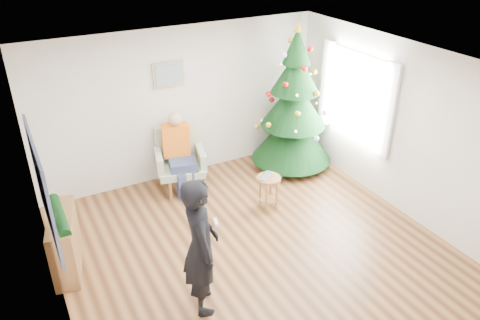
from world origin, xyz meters
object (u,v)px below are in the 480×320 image
stool (268,193)px  standing_man (201,247)px  console (65,242)px  armchair (180,167)px  christmas_tree (294,105)px

stool → standing_man: 2.30m
stool → standing_man: size_ratio=0.33×
stool → console: 3.03m
armchair → console: (-2.08, -1.23, 0.02)m
christmas_tree → stool: 1.77m
christmas_tree → armchair: bearing=173.6°
christmas_tree → standing_man: bearing=-139.7°
stool → console: console is taller
standing_man → console: bearing=55.4°
armchair → standing_man: bearing=-92.7°
standing_man → console: (-1.28, 1.44, -0.46)m
console → stool: bearing=11.4°
stool → armchair: size_ratio=0.55×
armchair → standing_man: (-0.79, -2.67, 0.48)m
standing_man → console: 1.98m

